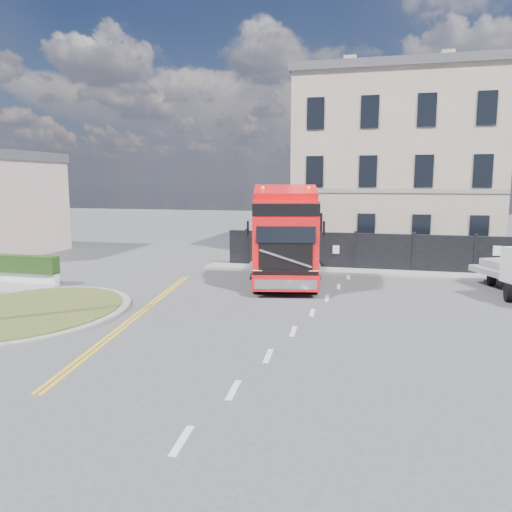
# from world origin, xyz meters

# --- Properties ---
(ground) EXTENTS (120.00, 120.00, 0.00)m
(ground) POSITION_xyz_m (0.00, 0.00, 0.00)
(ground) COLOR #424244
(ground) RESTS_ON ground
(traffic_island) EXTENTS (6.80, 6.80, 0.17)m
(traffic_island) POSITION_xyz_m (-7.00, -3.00, 0.08)
(traffic_island) COLOR gray
(traffic_island) RESTS_ON ground
(hoarding_fence) EXTENTS (18.80, 0.25, 2.00)m
(hoarding_fence) POSITION_xyz_m (6.55, 9.00, 1.00)
(hoarding_fence) COLOR black
(hoarding_fence) RESTS_ON ground
(georgian_building) EXTENTS (12.30, 10.30, 12.80)m
(georgian_building) POSITION_xyz_m (6.00, 16.50, 5.77)
(georgian_building) COLOR #BCAB95
(georgian_building) RESTS_ON ground
(pavement_far) EXTENTS (20.00, 1.60, 0.12)m
(pavement_far) POSITION_xyz_m (6.00, 8.10, 0.06)
(pavement_far) COLOR gray
(pavement_far) RESTS_ON ground
(truck) EXTENTS (4.15, 7.78, 4.42)m
(truck) POSITION_xyz_m (1.09, 4.05, 1.98)
(truck) COLOR black
(truck) RESTS_ON ground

